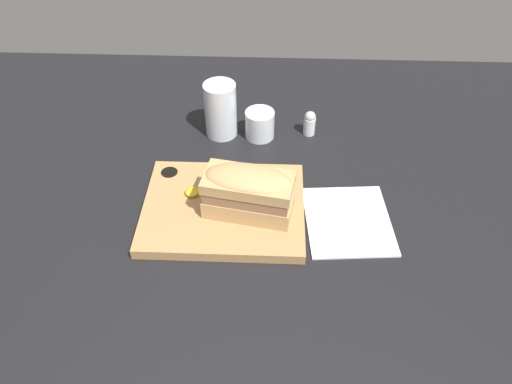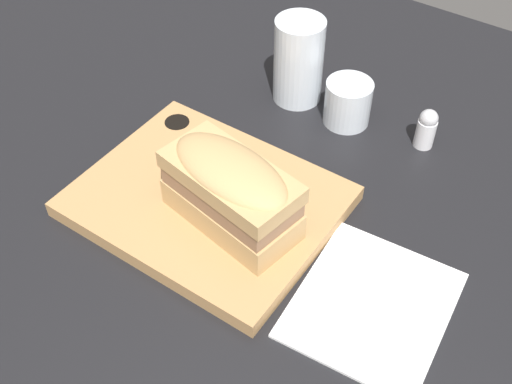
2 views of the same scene
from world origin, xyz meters
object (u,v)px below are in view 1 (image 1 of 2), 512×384
(sandwich, at_px, (248,190))
(salt_shaker, at_px, (310,123))
(wine_glass, at_px, (260,125))
(water_glass, at_px, (221,113))
(serving_board, at_px, (223,208))
(napkin, at_px, (348,221))

(sandwich, distance_m, salt_shaker, 0.29)
(wine_glass, bearing_deg, sandwich, -92.55)
(water_glass, bearing_deg, salt_shaker, 1.78)
(sandwich, height_order, salt_shaker, sandwich)
(serving_board, bearing_deg, napkin, -3.78)
(napkin, xyz_separation_m, salt_shaker, (-0.06, 0.27, 0.03))
(wine_glass, height_order, salt_shaker, wine_glass)
(salt_shaker, bearing_deg, wine_glass, -172.92)
(sandwich, bearing_deg, serving_board, 163.80)
(sandwich, bearing_deg, wine_glass, 87.45)
(serving_board, bearing_deg, sandwich, -16.20)
(serving_board, relative_size, salt_shaker, 5.19)
(salt_shaker, bearing_deg, sandwich, -114.38)
(sandwich, bearing_deg, napkin, -0.39)
(wine_glass, relative_size, salt_shaker, 1.12)
(sandwich, distance_m, water_glass, 0.27)
(sandwich, xyz_separation_m, salt_shaker, (0.12, 0.27, -0.04))
(serving_board, distance_m, salt_shaker, 0.30)
(serving_board, relative_size, napkin, 1.58)
(sandwich, distance_m, wine_glass, 0.26)
(serving_board, xyz_separation_m, salt_shaker, (0.17, 0.25, 0.02))
(sandwich, relative_size, salt_shaker, 2.93)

